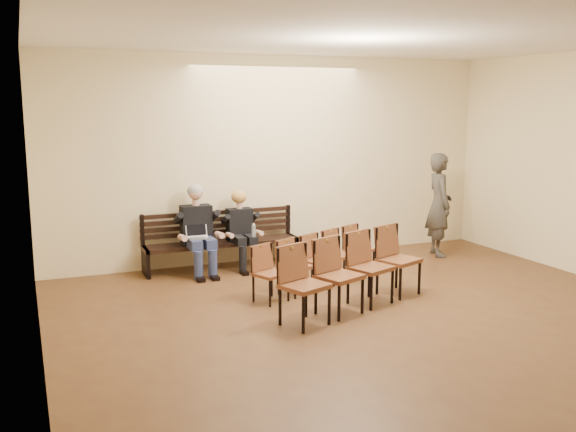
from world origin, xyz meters
The scene contains 11 objects.
ground centered at (0.00, 0.00, 0.00)m, with size 10.00×10.00×0.00m, color brown.
room_walls centered at (0.00, 0.79, 2.54)m, with size 8.02×10.01×3.51m.
bench centered at (-1.11, 4.65, 0.23)m, with size 2.60×0.90×0.45m, color black.
seated_man centered at (-1.54, 4.53, 0.72)m, with size 0.60×0.83×1.44m, color black, non-canonical shape.
seated_woman centered at (-0.81, 4.53, 0.59)m, with size 0.51×0.70×1.18m, color black, non-canonical shape.
laptop centered at (-1.58, 4.33, 0.57)m, with size 0.34×0.27×0.25m, color silver.
water_bottle centered at (-0.70, 4.23, 0.56)m, with size 0.07×0.07×0.22m, color silver.
bag centered at (0.61, 4.75, 0.14)m, with size 0.39×0.27×0.29m, color black.
passerby centered at (2.73, 4.05, 1.06)m, with size 0.77×0.51×2.11m, color #3C3731.
chair_row_front centered at (-0.10, 1.93, 0.49)m, with size 2.40×0.54×0.99m, color brown.
chair_row_back centered at (-0.11, 3.05, 0.39)m, with size 2.41×0.43×0.79m, color brown.
Camera 1 is at (-4.08, -5.29, 2.69)m, focal length 40.00 mm.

